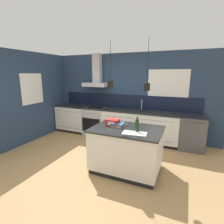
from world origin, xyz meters
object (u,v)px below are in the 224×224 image
oven_range (96,121)px  dishwasher (192,133)px  book_stack (119,125)px  bottle_on_island (137,125)px  red_supply_box (113,122)px

oven_range → dishwasher: (2.92, 0.00, -0.00)m
dishwasher → book_stack: book_stack is taller
oven_range → book_stack: book_stack is taller
dishwasher → book_stack: (-1.47, -1.63, 0.49)m
bottle_on_island → dishwasher: bearing=60.5°
oven_range → book_stack: 2.23m
bottle_on_island → red_supply_box: (-0.58, 0.18, -0.06)m
oven_range → bottle_on_island: 2.68m
oven_range → book_stack: size_ratio=2.72×
bottle_on_island → book_stack: bottle_on_island is taller
dishwasher → oven_range: bearing=-179.9°
dishwasher → bottle_on_island: bottle_on_island is taller
dishwasher → red_supply_box: bearing=-134.6°
oven_range → red_supply_box: red_supply_box is taller
oven_range → dishwasher: bearing=0.1°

